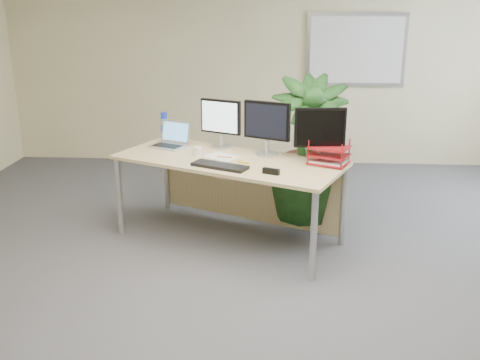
# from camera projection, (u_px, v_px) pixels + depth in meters

# --- Properties ---
(floor) EXTENTS (8.00, 8.00, 0.00)m
(floor) POSITION_uv_depth(u_px,v_px,m) (249.00, 317.00, 3.80)
(floor) COLOR #49494E
(floor) RESTS_ON ground
(back_wall) EXTENTS (7.00, 0.04, 2.70)m
(back_wall) POSITION_uv_depth(u_px,v_px,m) (264.00, 65.00, 7.17)
(back_wall) COLOR beige
(back_wall) RESTS_ON floor
(whiteboard) EXTENTS (1.30, 0.04, 0.95)m
(whiteboard) POSITION_uv_depth(u_px,v_px,m) (356.00, 50.00, 7.00)
(whiteboard) COLOR #B5B5BA
(whiteboard) RESTS_ON back_wall
(desk) EXTENTS (2.23, 1.63, 0.79)m
(desk) POSITION_uv_depth(u_px,v_px,m) (235.00, 173.00, 4.98)
(desk) COLOR tan
(desk) RESTS_ON floor
(floor_plant) EXTENTS (0.89, 0.89, 1.50)m
(floor_plant) POSITION_uv_depth(u_px,v_px,m) (305.00, 157.00, 5.04)
(floor_plant) COLOR #143613
(floor_plant) RESTS_ON floor
(monitor_left) EXTENTS (0.40, 0.21, 0.47)m
(monitor_left) POSITION_uv_depth(u_px,v_px,m) (221.00, 120.00, 5.13)
(monitor_left) COLOR #B0B1B5
(monitor_left) RESTS_ON desk
(monitor_right) EXTENTS (0.42, 0.22, 0.50)m
(monitor_right) POSITION_uv_depth(u_px,v_px,m) (267.00, 125.00, 4.86)
(monitor_right) COLOR #B0B1B5
(monitor_right) RESTS_ON desk
(monitor_dark) EXTENTS (0.44, 0.20, 0.49)m
(monitor_dark) POSITION_uv_depth(u_px,v_px,m) (320.00, 132.00, 4.60)
(monitor_dark) COLOR #B0B1B5
(monitor_dark) RESTS_ON desk
(laptop) EXTENTS (0.42, 0.40, 0.24)m
(laptop) POSITION_uv_depth(u_px,v_px,m) (171.00, 140.00, 5.25)
(laptop) COLOR #B5B5BA
(laptop) RESTS_ON desk
(keyboard) EXTENTS (0.52, 0.35, 0.03)m
(keyboard) POSITION_uv_depth(u_px,v_px,m) (220.00, 166.00, 4.57)
(keyboard) COLOR black
(keyboard) RESTS_ON desk
(coffee_mug) EXTENTS (0.10, 0.07, 0.08)m
(coffee_mug) POSITION_uv_depth(u_px,v_px,m) (198.00, 151.00, 4.92)
(coffee_mug) COLOR white
(coffee_mug) RESTS_ON desk
(spiral_notebook) EXTENTS (0.36, 0.34, 0.01)m
(spiral_notebook) POSITION_uv_depth(u_px,v_px,m) (222.00, 157.00, 4.86)
(spiral_notebook) COLOR white
(spiral_notebook) RESTS_ON desk
(orange_pen) EXTENTS (0.13, 0.03, 0.01)m
(orange_pen) POSITION_uv_depth(u_px,v_px,m) (225.00, 157.00, 4.82)
(orange_pen) COLOR orange
(orange_pen) RESTS_ON spiral_notebook
(yellow_highlighter) EXTENTS (0.12, 0.07, 0.02)m
(yellow_highlighter) POSITION_uv_depth(u_px,v_px,m) (244.00, 162.00, 4.69)
(yellow_highlighter) COLOR yellow
(yellow_highlighter) RESTS_ON desk
(water_bottle) EXTENTS (0.07, 0.07, 0.29)m
(water_bottle) POSITION_uv_depth(u_px,v_px,m) (165.00, 127.00, 5.45)
(water_bottle) COLOR #A9BCC6
(water_bottle) RESTS_ON desk
(letter_tray) EXTENTS (0.40, 0.36, 0.15)m
(letter_tray) POSITION_uv_depth(u_px,v_px,m) (329.00, 157.00, 4.64)
(letter_tray) COLOR maroon
(letter_tray) RESTS_ON desk
(stapler) EXTENTS (0.15, 0.09, 0.05)m
(stapler) POSITION_uv_depth(u_px,v_px,m) (271.00, 171.00, 4.38)
(stapler) COLOR black
(stapler) RESTS_ON desk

